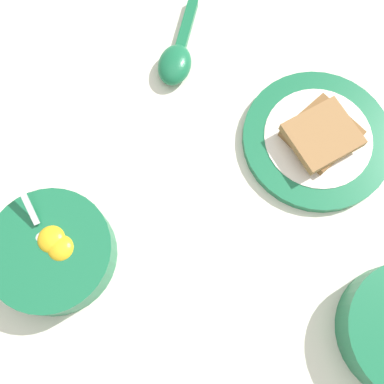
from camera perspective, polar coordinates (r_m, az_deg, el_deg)
ground_plane at (r=0.59m, az=-0.70°, el=-1.44°), size 3.00×3.00×0.00m
egg_bowl at (r=0.58m, az=-17.28°, el=-7.26°), size 0.15×0.16×0.08m
toast_plate at (r=0.64m, az=15.59°, el=6.46°), size 0.20×0.20×0.01m
toast_sandwich at (r=0.62m, az=16.19°, el=7.06°), size 0.11×0.11×0.03m
soup_spoon at (r=0.67m, az=-1.96°, el=16.63°), size 0.09×0.15×0.03m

